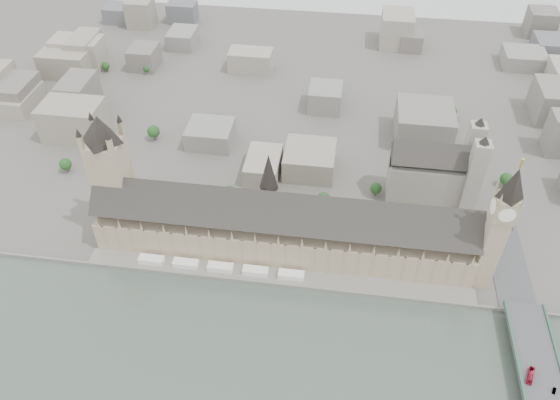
# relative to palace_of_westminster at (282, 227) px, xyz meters

# --- Properties ---
(ground) EXTENTS (900.00, 900.00, 0.00)m
(ground) POSITION_rel_palace_of_westminster_xyz_m (0.00, -19.70, -22.71)
(ground) COLOR #595651
(ground) RESTS_ON ground
(embankment_wall) EXTENTS (600.00, 1.50, 3.00)m
(embankment_wall) POSITION_rel_palace_of_westminster_xyz_m (0.00, -34.70, -21.21)
(embankment_wall) COLOR gray
(embankment_wall) RESTS_ON ground
(river_terrace) EXTENTS (270.00, 15.00, 2.00)m
(river_terrace) POSITION_rel_palace_of_westminster_xyz_m (0.00, -27.20, -21.71)
(river_terrace) COLOR gray
(river_terrace) RESTS_ON ground
(terrace_tents) EXTENTS (118.00, 7.00, 4.00)m
(terrace_tents) POSITION_rel_palace_of_westminster_xyz_m (-40.00, -26.70, -18.71)
(terrace_tents) COLOR white
(terrace_tents) RESTS_ON river_terrace
(palace_of_westminster) EXTENTS (265.00, 40.73, 55.44)m
(palace_of_westminster) POSITION_rel_palace_of_westminster_xyz_m (0.00, 0.00, 0.00)
(palace_of_westminster) COLOR tan
(palace_of_westminster) RESTS_ON ground
(elizabeth_tower) EXTENTS (17.00, 17.00, 107.50)m
(elizabeth_tower) POSITION_rel_palace_of_westminster_xyz_m (138.00, -11.70, 35.38)
(elizabeth_tower) COLOR tan
(elizabeth_tower) RESTS_ON ground
(victoria_tower) EXTENTS (30.00, 30.00, 100.00)m
(victoria_tower) POSITION_rel_palace_of_westminster_xyz_m (-122.00, 6.30, 32.50)
(victoria_tower) COLOR tan
(victoria_tower) RESTS_ON ground
(central_tower) EXTENTS (13.00, 13.00, 48.00)m
(central_tower) POSITION_rel_palace_of_westminster_xyz_m (-10.00, 6.30, 35.21)
(central_tower) COLOR gray
(central_tower) RESTS_ON ground
(westminster_abbey) EXTENTS (68.00, 36.00, 64.00)m
(westminster_abbey) POSITION_rel_palace_of_westminster_xyz_m (110.92, 75.30, 2.38)
(westminster_abbey) COLOR gray
(westminster_abbey) RESTS_ON ground
(city_skyline_inland) EXTENTS (720.00, 360.00, 38.00)m
(city_skyline_inland) POSITION_rel_palace_of_westminster_xyz_m (0.00, 225.30, -3.71)
(city_skyline_inland) COLOR gray
(city_skyline_inland) RESTS_ON ground
(park_trees) EXTENTS (110.00, 30.00, 15.00)m
(park_trees) POSITION_rel_palace_of_westminster_xyz_m (-10.00, 40.30, -15.21)
(park_trees) COLOR #1B3E16
(park_trees) RESTS_ON ground
(red_bus_north) EXTENTS (6.39, 11.75, 3.21)m
(red_bus_north) POSITION_rel_palace_of_westminster_xyz_m (155.24, -88.28, -10.85)
(red_bus_north) COLOR #B0142A
(red_bus_north) RESTS_ON westminster_bridge
(car_silver) EXTENTS (3.03, 4.50, 1.40)m
(car_silver) POSITION_rel_palace_of_westminster_xyz_m (166.82, -95.57, -11.75)
(car_silver) COLOR gray
(car_silver) RESTS_ON westminster_bridge
(car_approach) EXTENTS (2.22, 5.06, 1.45)m
(car_approach) POSITION_rel_palace_of_westminster_xyz_m (165.71, 35.18, -11.73)
(car_approach) COLOR gray
(car_approach) RESTS_ON westminster_bridge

